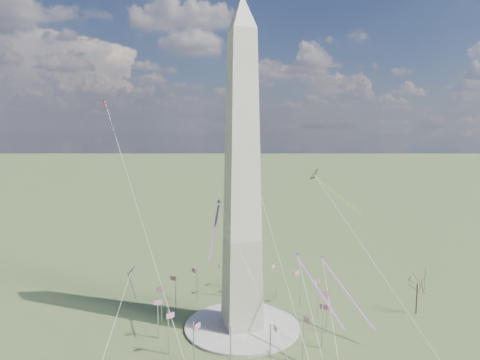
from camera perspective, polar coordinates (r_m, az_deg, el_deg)
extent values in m
plane|color=#4A6030|center=(142.51, 0.27, -19.05)|extent=(2000.00, 2000.00, 0.00)
cylinder|color=beige|center=(142.33, 0.27, -18.91)|extent=(36.00, 36.00, 0.80)
pyramid|color=silver|center=(132.04, 0.29, 21.57)|extent=(9.90, 9.90, 10.00)
cylinder|color=silver|center=(148.49, 10.31, -15.30)|extent=(0.36, 0.36, 13.00)
cube|color=red|center=(147.65, 10.13, -13.22)|extent=(2.40, 0.08, 1.50)
cylinder|color=silver|center=(156.06, 7.99, -14.11)|extent=(0.36, 0.36, 13.00)
cube|color=red|center=(155.07, 7.67, -12.16)|extent=(2.25, 0.99, 1.50)
cylinder|color=silver|center=(161.33, 4.86, -13.35)|extent=(0.36, 0.36, 13.00)
cube|color=red|center=(160.07, 4.45, -11.50)|extent=(1.75, 1.75, 1.50)
cylinder|color=silver|center=(163.76, 1.31, -13.01)|extent=(0.36, 0.36, 13.00)
cube|color=red|center=(162.13, 0.85, -11.23)|extent=(0.99, 2.25, 1.50)
cylinder|color=silver|center=(163.09, -2.33, -13.10)|extent=(0.36, 0.36, 13.00)
cube|color=red|center=(161.05, -2.80, -11.36)|extent=(0.08, 2.40, 1.50)
cylinder|color=silver|center=(159.39, -5.74, -13.62)|extent=(0.36, 0.36, 13.00)
cube|color=red|center=(156.94, -6.17, -11.90)|extent=(0.99, 2.25, 1.50)
cylinder|color=silver|center=(153.05, -8.57, -14.56)|extent=(0.36, 0.36, 13.00)
cube|color=red|center=(150.22, -8.92, -12.83)|extent=(1.75, 1.75, 1.50)
cylinder|color=silver|center=(144.75, -10.43, -15.91)|extent=(0.36, 0.36, 13.00)
cube|color=red|center=(141.61, -10.64, -14.14)|extent=(2.25, 0.99, 1.50)
cylinder|color=silver|center=(135.52, -10.88, -17.58)|extent=(0.36, 0.36, 13.00)
cube|color=red|center=(132.21, -10.89, -15.73)|extent=(2.40, 0.08, 1.50)
cylinder|color=silver|center=(126.73, -9.52, -19.39)|extent=(0.36, 0.36, 13.00)
cube|color=red|center=(123.42, -9.27, -17.41)|extent=(2.25, 0.99, 1.50)
cylinder|color=silver|center=(119.95, -6.18, -20.95)|extent=(0.36, 0.36, 13.00)
cube|color=red|center=(116.87, -5.67, -18.82)|extent=(1.75, 1.75, 1.50)
cylinder|color=silver|center=(116.62, -1.27, -21.78)|extent=(0.36, 0.36, 13.00)
cube|color=red|center=(114.00, -0.59, -19.49)|extent=(0.99, 2.25, 1.50)
cylinder|color=silver|center=(117.56, 4.04, -21.55)|extent=(0.36, 0.36, 13.00)
cube|color=red|center=(115.51, 4.71, -19.14)|extent=(0.08, 2.40, 1.50)
cylinder|color=silver|center=(122.52, 8.38, -20.35)|extent=(0.36, 0.36, 13.00)
cube|color=red|center=(121.04, 8.87, -17.92)|extent=(0.99, 2.25, 1.50)
cylinder|color=silver|center=(130.36, 10.88, -18.63)|extent=(0.36, 0.36, 13.00)
cube|color=red|center=(129.29, 11.13, -16.28)|extent=(1.75, 1.75, 1.50)
cylinder|color=silver|center=(139.52, 11.43, -16.85)|extent=(0.36, 0.36, 13.00)
cube|color=red|center=(138.66, 11.44, -14.63)|extent=(2.25, 0.99, 1.50)
cylinder|color=#432F29|center=(160.82, 22.49, -14.43)|extent=(0.45, 0.45, 10.48)
cube|color=orange|center=(154.59, 13.09, -2.00)|extent=(12.00, 11.73, 11.45)
cube|color=orange|center=(152.60, 12.88, -2.11)|extent=(12.00, 11.73, 11.45)
cube|color=#41176B|center=(133.28, -14.30, -11.67)|extent=(2.48, 3.63, 2.75)
cube|color=#F95027|center=(134.79, -14.24, -13.50)|extent=(2.50, 2.79, 9.50)
cube|color=#F95027|center=(123.16, 10.61, -14.45)|extent=(4.84, 20.35, 12.95)
cube|color=#F95027|center=(126.58, -3.44, -6.74)|extent=(7.31, 17.76, 11.78)
cube|color=#F95027|center=(140.18, 14.14, -14.44)|extent=(6.03, 22.51, 14.41)
cube|color=red|center=(164.21, -17.63, 10.11)|extent=(1.10, 1.81, 1.53)
cube|color=red|center=(164.12, -17.61, 9.53)|extent=(0.71, 1.32, 3.51)
cube|color=silver|center=(173.73, -1.01, 10.80)|extent=(1.23, 1.80, 1.63)
cube|color=silver|center=(173.63, -1.01, 10.22)|extent=(0.59, 1.42, 3.73)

